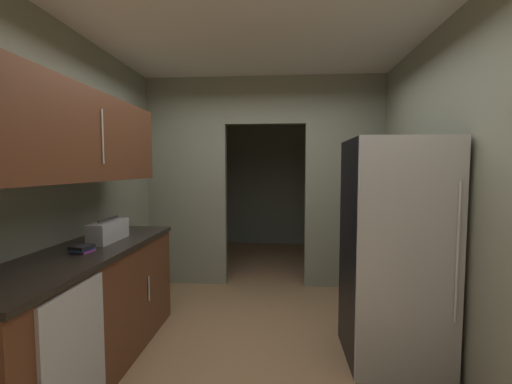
# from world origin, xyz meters

# --- Properties ---
(ground) EXTENTS (20.00, 20.00, 0.00)m
(ground) POSITION_xyz_m (0.00, 0.00, 0.00)
(ground) COLOR #93704C
(kitchen_overhead_slab) EXTENTS (3.45, 7.50, 0.06)m
(kitchen_overhead_slab) POSITION_xyz_m (0.00, 0.52, 2.74)
(kitchen_overhead_slab) COLOR silver
(kitchen_partition) EXTENTS (3.05, 0.12, 2.71)m
(kitchen_partition) POSITION_xyz_m (-0.01, 1.75, 1.46)
(kitchen_partition) COLOR gray
(kitchen_partition) RESTS_ON ground
(adjoining_room_shell) EXTENTS (3.05, 2.52, 2.71)m
(adjoining_room_shell) POSITION_xyz_m (0.00, 3.46, 1.35)
(adjoining_room_shell) COLOR gray
(adjoining_room_shell) RESTS_ON ground
(kitchen_flank_left) EXTENTS (0.10, 4.25, 2.71)m
(kitchen_flank_left) POSITION_xyz_m (-1.58, -0.38, 1.35)
(kitchen_flank_left) COLOR gray
(kitchen_flank_left) RESTS_ON ground
(kitchen_flank_right) EXTENTS (0.10, 4.25, 2.71)m
(kitchen_flank_right) POSITION_xyz_m (1.58, -0.38, 1.35)
(kitchen_flank_right) COLOR gray
(kitchen_flank_right) RESTS_ON ground
(refrigerator) EXTENTS (0.72, 0.72, 1.77)m
(refrigerator) POSITION_xyz_m (1.13, 0.08, 0.88)
(refrigerator) COLOR black
(refrigerator) RESTS_ON ground
(lower_cabinet_run) EXTENTS (0.62, 2.07, 0.94)m
(lower_cabinet_run) POSITION_xyz_m (-1.22, -0.30, 0.47)
(lower_cabinet_run) COLOR brown
(lower_cabinet_run) RESTS_ON ground
(dishwasher) EXTENTS (0.02, 0.56, 0.88)m
(dishwasher) POSITION_xyz_m (-0.91, -0.88, 0.44)
(dishwasher) COLOR #B7BABC
(dishwasher) RESTS_ON ground
(upper_cabinet_counterside) EXTENTS (0.36, 1.86, 0.64)m
(upper_cabinet_counterside) POSITION_xyz_m (-1.22, -0.30, 1.77)
(upper_cabinet_counterside) COLOR brown
(boombox) EXTENTS (0.16, 0.44, 0.19)m
(boombox) POSITION_xyz_m (-1.19, 0.02, 1.02)
(boombox) COLOR #B2B2B7
(boombox) RESTS_ON lower_cabinet_run
(book_stack) EXTENTS (0.15, 0.17, 0.05)m
(book_stack) POSITION_xyz_m (-1.19, -0.35, 0.97)
(book_stack) COLOR #8C3893
(book_stack) RESTS_ON lower_cabinet_run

